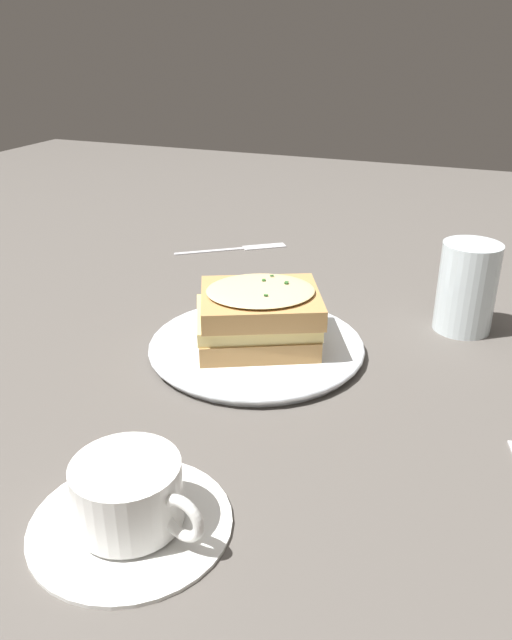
# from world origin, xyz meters

# --- Properties ---
(ground_plane) EXTENTS (2.40, 2.40, 0.00)m
(ground_plane) POSITION_xyz_m (0.00, 0.00, 0.00)
(ground_plane) COLOR #514C47
(dinner_plate) EXTENTS (0.25, 0.25, 0.01)m
(dinner_plate) POSITION_xyz_m (0.02, -0.00, 0.01)
(dinner_plate) COLOR white
(dinner_plate) RESTS_ON ground_plane
(sandwich) EXTENTS (0.18, 0.17, 0.07)m
(sandwich) POSITION_xyz_m (0.03, -0.00, 0.05)
(sandwich) COLOR #B2844C
(sandwich) RESTS_ON dinner_plate
(teacup_with_saucer) EXTENTS (0.16, 0.16, 0.06)m
(teacup_with_saucer) POSITION_xyz_m (0.04, -0.30, 0.02)
(teacup_with_saucer) COLOR white
(teacup_with_saucer) RESTS_ON ground_plane
(water_glass) EXTENTS (0.07, 0.07, 0.11)m
(water_glass) POSITION_xyz_m (0.24, 0.15, 0.06)
(water_glass) COLOR silver
(water_glass) RESTS_ON ground_plane
(fork) EXTENTS (0.17, 0.13, 0.00)m
(fork) POSITION_xyz_m (-0.14, 0.35, 0.00)
(fork) COLOR silver
(fork) RESTS_ON ground_plane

